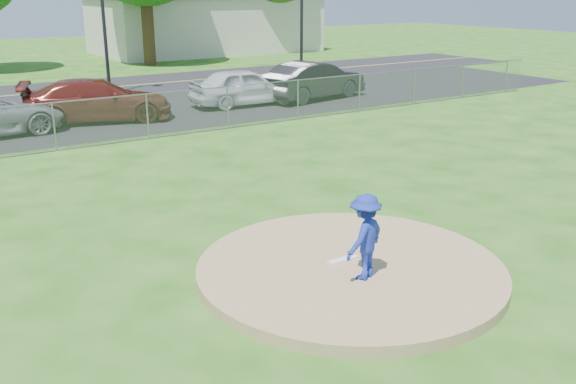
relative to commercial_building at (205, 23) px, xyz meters
name	(u,v)px	position (x,y,z in m)	size (l,w,h in m)	color
ground	(142,156)	(-16.00, -28.00, -2.16)	(120.00, 120.00, 0.00)	#215111
pitchers_mound	(350,270)	(-16.00, -38.00, -2.06)	(5.40, 5.40, 0.20)	#9A7D54
pitching_rubber	(343,260)	(-16.00, -37.80, -1.94)	(0.60, 0.15, 0.04)	white
chain_link_fence	(118,120)	(-16.00, -26.00, -1.41)	(40.00, 0.06, 1.50)	gray
parking_lot	(80,120)	(-16.00, -21.50, -2.15)	(50.00, 8.00, 0.01)	black
street	(34,94)	(-16.00, -14.00, -2.16)	(60.00, 7.00, 0.01)	black
commercial_building	(205,23)	(0.00, 0.00, 0.00)	(16.40, 9.40, 4.30)	beige
traffic_signal_right	(305,15)	(-1.76, -16.00, 1.20)	(1.28, 0.20, 5.60)	black
pitcher	(365,237)	(-16.14, -38.52, -1.23)	(0.94, 0.54, 1.46)	#1B2D99
parked_car_darkred	(97,100)	(-15.46, -22.18, -1.36)	(2.21, 5.43, 1.58)	#5A1C16
parked_car_pearl	(244,87)	(-9.20, -22.21, -1.36)	(1.86, 4.62, 1.57)	silver
parked_car_charcoal	(314,80)	(-5.82, -22.57, -1.31)	(1.78, 5.11, 1.68)	black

